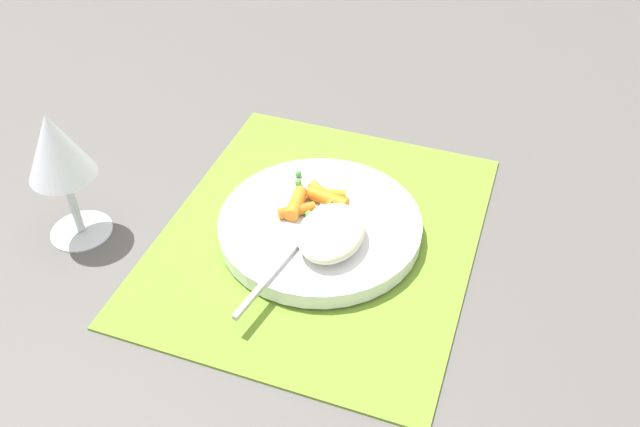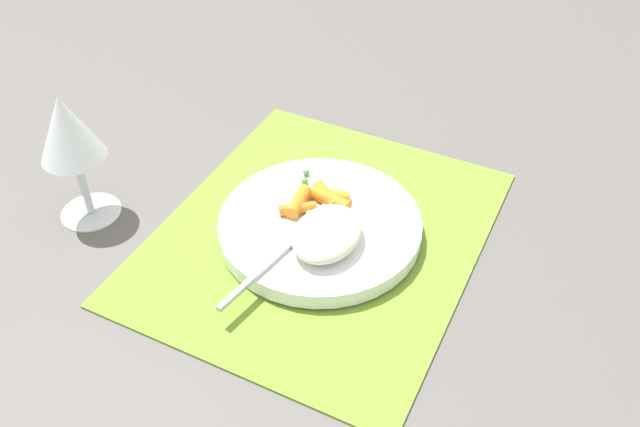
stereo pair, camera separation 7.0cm
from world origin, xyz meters
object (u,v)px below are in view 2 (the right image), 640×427
carrot_portion (317,199)px  wine_glass (68,133)px  rice_mound (327,234)px  fork (295,241)px  plate (320,226)px

carrot_portion → wine_glass: wine_glass is taller
carrot_portion → rice_mound: bearing=-144.0°
rice_mound → fork: size_ratio=0.47×
rice_mound → carrot_portion: rice_mound is taller
wine_glass → carrot_portion: bearing=-66.5°
plate → fork: (-0.05, 0.01, 0.01)m
plate → carrot_portion: 0.03m
rice_mound → wine_glass: bearing=100.6°
plate → rice_mound: rice_mound is taller
rice_mound → carrot_portion: 0.07m
plate → fork: 0.05m
rice_mound → fork: 0.04m
rice_mound → carrot_portion: (0.06, 0.04, -0.01)m
plate → rice_mound: 0.05m
wine_glass → plate: bearing=-72.1°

